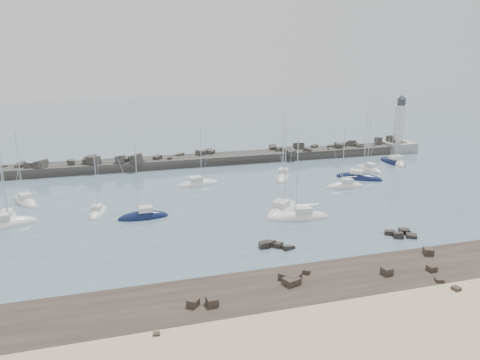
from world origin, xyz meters
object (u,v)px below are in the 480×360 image
object	(u,v)px
sailboat_0	(4,225)
sailboat_10	(369,170)
lighthouse	(398,139)
sailboat_4	(198,184)
sailboat_5	(300,218)
sailboat_6	(283,177)
sailboat_7	(282,211)
sailboat_2	(143,217)
sailboat_8	(359,178)
sailboat_1	(25,202)
sailboat_9	(345,187)
sailboat_3	(98,212)
sailboat_14	(8,220)
sailboat_12	(397,163)
sailboat_13	(393,162)

from	to	relation	value
sailboat_0	sailboat_10	xyz separation A→B (m)	(67.25, 14.12, -0.01)
lighthouse	sailboat_0	world-z (taller)	lighthouse
sailboat_4	sailboat_5	distance (m)	24.87
lighthouse	sailboat_6	xyz separation A→B (m)	(-37.37, -16.67, -2.93)
lighthouse	sailboat_7	bearing A→B (deg)	-141.74
sailboat_0	sailboat_2	size ratio (longest dim) A/B	1.18
sailboat_6	sailboat_8	world-z (taller)	sailboat_8
sailboat_1	sailboat_6	xyz separation A→B (m)	(46.39, 2.35, 0.02)
sailboat_9	sailboat_8	bearing A→B (deg)	40.17
sailboat_7	sailboat_8	xyz separation A→B (m)	(21.68, 14.24, -0.02)
sailboat_6	sailboat_10	xyz separation A→B (m)	(19.55, 0.66, -0.01)
sailboat_7	sailboat_8	size ratio (longest dim) A/B	1.05
sailboat_1	sailboat_10	xyz separation A→B (m)	(65.94, 3.01, 0.01)
sailboat_5	sailboat_6	bearing A→B (deg)	74.74
lighthouse	sailboat_3	distance (m)	77.61
sailboat_10	sailboat_14	size ratio (longest dim) A/B	0.99
sailboat_6	sailboat_14	size ratio (longest dim) A/B	1.13
sailboat_0	sailboat_8	size ratio (longest dim) A/B	1.00
sailboat_5	sailboat_14	distance (m)	42.96
sailboat_3	sailboat_12	size ratio (longest dim) A/B	0.82
sailboat_2	sailboat_5	distance (m)	23.35
sailboat_3	sailboat_12	xyz separation A→B (m)	(64.04, 16.11, 0.03)
sailboat_10	sailboat_13	world-z (taller)	sailboat_13
sailboat_4	sailboat_13	xyz separation A→B (m)	(45.30, 5.31, 0.00)
sailboat_9	sailboat_13	xyz separation A→B (m)	(19.96, 14.64, -0.02)
sailboat_2	sailboat_3	bearing A→B (deg)	147.47
sailboat_1	sailboat_4	xyz separation A→B (m)	(29.44, 2.32, -0.01)
sailboat_4	sailboat_5	bearing A→B (deg)	-64.17
sailboat_14	sailboat_1	bearing A→B (deg)	82.45
sailboat_6	sailboat_1	bearing A→B (deg)	-177.10
sailboat_2	sailboat_6	bearing A→B (deg)	28.67
sailboat_12	sailboat_14	xyz separation A→B (m)	(-76.66, -15.77, -0.02)
sailboat_6	sailboat_14	bearing A→B (deg)	-166.90
sailboat_3	sailboat_8	size ratio (longest dim) A/B	0.76
sailboat_7	sailboat_9	bearing A→B (deg)	30.52
sailboat_0	sailboat_9	distance (m)	56.23
sailboat_4	sailboat_2	bearing A→B (deg)	-126.51
sailboat_4	sailboat_7	size ratio (longest dim) A/B	0.84
lighthouse	sailboat_9	bearing A→B (deg)	-138.07
sailboat_5	sailboat_9	xyz separation A→B (m)	(14.50, 13.05, 0.00)
sailboat_3	sailboat_10	distance (m)	55.80
sailboat_5	sailboat_6	xyz separation A→B (m)	(6.11, 22.42, 0.01)
sailboat_9	sailboat_12	distance (m)	25.05
sailboat_0	sailboat_12	distance (m)	78.93
sailboat_8	sailboat_9	xyz separation A→B (m)	(-5.74, -4.85, 0.01)
sailboat_2	sailboat_4	bearing A→B (deg)	53.49
sailboat_2	sailboat_7	xyz separation A→B (m)	(20.88, -3.21, 0.00)
sailboat_10	sailboat_8	bearing A→B (deg)	-136.33
sailboat_10	sailboat_6	bearing A→B (deg)	-178.07
sailboat_3	sailboat_5	xyz separation A→B (m)	(28.82, -11.02, 0.02)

